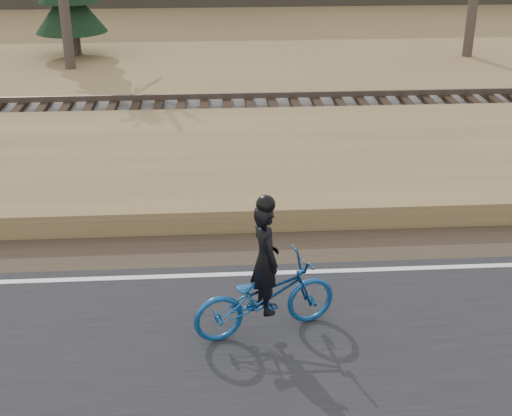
{
  "coord_description": "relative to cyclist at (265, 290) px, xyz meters",
  "views": [
    {
      "loc": [
        -1.05,
        -9.87,
        5.84
      ],
      "look_at": [
        -0.36,
        0.5,
        1.1
      ],
      "focal_mm": 50.0,
      "sensor_mm": 36.0,
      "label": 1
    }
  ],
  "objects": [
    {
      "name": "embankment",
      "position": [
        0.36,
        5.6,
        -0.5
      ],
      "size": [
        120.0,
        5.0,
        0.44
      ],
      "primitive_type": "cube",
      "color": "olive",
      "rests_on": "ground"
    },
    {
      "name": "road",
      "position": [
        0.36,
        -1.1,
        -0.69
      ],
      "size": [
        120.0,
        6.0,
        0.06
      ],
      "primitive_type": "cube",
      "color": "black",
      "rests_on": "ground"
    },
    {
      "name": "railroad",
      "position": [
        0.36,
        9.4,
        -0.19
      ],
      "size": [
        120.0,
        2.4,
        0.29
      ],
      "color": "black",
      "rests_on": "ballast"
    },
    {
      "name": "shoulder",
      "position": [
        0.36,
        2.6,
        -0.7
      ],
      "size": [
        120.0,
        1.6,
        0.04
      ],
      "primitive_type": "cube",
      "color": "#473A2B",
      "rests_on": "ground"
    },
    {
      "name": "ballast",
      "position": [
        0.36,
        9.4,
        -0.5
      ],
      "size": [
        120.0,
        3.0,
        0.45
      ],
      "primitive_type": "cube",
      "color": "slate",
      "rests_on": "ground"
    },
    {
      "name": "ground",
      "position": [
        0.36,
        1.4,
        -0.72
      ],
      "size": [
        120.0,
        120.0,
        0.0
      ],
      "primitive_type": "plane",
      "color": "olive",
      "rests_on": "ground"
    },
    {
      "name": "cyclist",
      "position": [
        0.0,
        0.0,
        0.0
      ],
      "size": [
        2.2,
        1.3,
        2.08
      ],
      "rotation": [
        0.0,
        0.0,
        1.86
      ],
      "color": "navy",
      "rests_on": "road"
    },
    {
      "name": "edge_line",
      "position": [
        0.36,
        1.6,
        -0.66
      ],
      "size": [
        120.0,
        0.12,
        0.01
      ],
      "primitive_type": "cube",
      "color": "silver",
      "rests_on": "road"
    }
  ]
}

